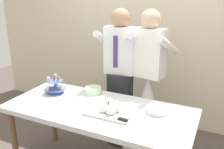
% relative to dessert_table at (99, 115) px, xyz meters
% --- Properties ---
extents(rear_wall, '(5.20, 0.10, 2.90)m').
position_rel_dessert_table_xyz_m(rear_wall, '(0.00, 1.42, 0.75)').
color(rear_wall, beige).
rests_on(rear_wall, ground_plane).
extents(dessert_table, '(1.80, 0.80, 0.78)m').
position_rel_dessert_table_xyz_m(dessert_table, '(0.00, 0.00, 0.00)').
color(dessert_table, silver).
rests_on(dessert_table, ground_plane).
extents(cupcake_stand, '(0.23, 0.23, 0.21)m').
position_rel_dessert_table_xyz_m(cupcake_stand, '(-0.60, 0.12, 0.15)').
color(cupcake_stand, '#4C66B2').
rests_on(cupcake_stand, dessert_table).
extents(main_cake_tray, '(0.44, 0.31, 0.12)m').
position_rel_dessert_table_xyz_m(main_cake_tray, '(0.14, -0.04, 0.12)').
color(main_cake_tray, silver).
rests_on(main_cake_tray, dessert_table).
extents(plate_stack, '(0.21, 0.21, 0.05)m').
position_rel_dessert_table_xyz_m(plate_stack, '(0.53, 0.15, 0.10)').
color(plate_stack, white).
rests_on(plate_stack, dessert_table).
extents(round_cake, '(0.24, 0.24, 0.07)m').
position_rel_dessert_table_xyz_m(round_cake, '(-0.21, 0.27, 0.11)').
color(round_cake, white).
rests_on(round_cake, dessert_table).
extents(person_groom, '(0.51, 0.53, 1.66)m').
position_rel_dessert_table_xyz_m(person_groom, '(-0.07, 0.67, 0.05)').
color(person_groom, '#232328').
rests_on(person_groom, ground_plane).
extents(person_bride, '(0.57, 0.56, 1.66)m').
position_rel_dessert_table_xyz_m(person_bride, '(0.27, 0.68, -0.12)').
color(person_bride, white).
rests_on(person_bride, ground_plane).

